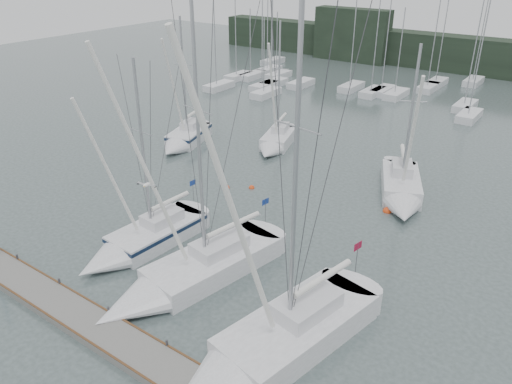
# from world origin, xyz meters

# --- Properties ---
(ground) EXTENTS (160.00, 160.00, 0.00)m
(ground) POSITION_xyz_m (0.00, 0.00, 0.00)
(ground) COLOR #414F4D
(ground) RESTS_ON ground
(dock) EXTENTS (24.00, 2.00, 0.40)m
(dock) POSITION_xyz_m (0.00, -5.00, 0.20)
(dock) COLOR slate
(dock) RESTS_ON ground
(far_treeline) EXTENTS (90.00, 4.00, 5.00)m
(far_treeline) POSITION_xyz_m (0.00, 62.00, 2.50)
(far_treeline) COLOR black
(far_treeline) RESTS_ON ground
(far_building_left) EXTENTS (12.00, 3.00, 8.00)m
(far_building_left) POSITION_xyz_m (-20.00, 60.00, 4.00)
(far_building_left) COLOR black
(far_building_left) RESTS_ON ground
(mast_forest) EXTENTS (54.81, 26.17, 14.30)m
(mast_forest) POSITION_xyz_m (-7.10, 43.40, 0.48)
(mast_forest) COLOR silver
(mast_forest) RESTS_ON ground
(sailboat_near_left) EXTENTS (3.34, 9.19, 12.38)m
(sailboat_near_left) POSITION_xyz_m (-5.44, 0.89, 0.56)
(sailboat_near_left) COLOR silver
(sailboat_near_left) RESTS_ON ground
(sailboat_near_center) EXTENTS (5.22, 11.76, 16.36)m
(sailboat_near_center) POSITION_xyz_m (-0.84, -0.38, 0.56)
(sailboat_near_center) COLOR silver
(sailboat_near_center) RESTS_ON ground
(sailboat_near_right) EXTENTS (5.58, 12.04, 17.97)m
(sailboat_near_right) POSITION_xyz_m (5.89, -2.29, 0.64)
(sailboat_near_right) COLOR silver
(sailboat_near_right) RESTS_ON ground
(sailboat_mid_a) EXTENTS (4.50, 7.64, 12.17)m
(sailboat_mid_a) POSITION_xyz_m (-15.39, 15.70, 0.61)
(sailboat_mid_a) COLOR silver
(sailboat_mid_a) RESTS_ON ground
(sailboat_mid_b) EXTENTS (4.32, 7.42, 11.82)m
(sailboat_mid_b) POSITION_xyz_m (-8.12, 20.04, 0.54)
(sailboat_mid_b) COLOR silver
(sailboat_mid_b) RESTS_ON ground
(sailboat_mid_c) EXTENTS (5.84, 8.86, 11.77)m
(sailboat_mid_c) POSITION_xyz_m (5.10, 16.68, 0.62)
(sailboat_mid_c) COLOR silver
(sailboat_mid_c) RESTS_ON ground
(buoy_a) EXTENTS (0.45, 0.45, 0.45)m
(buoy_a) POSITION_xyz_m (-4.99, 12.12, 0.00)
(buoy_a) COLOR #E54214
(buoy_a) RESTS_ON ground
(buoy_b) EXTENTS (0.63, 0.63, 0.63)m
(buoy_b) POSITION_xyz_m (4.94, 14.56, 0.00)
(buoy_b) COLOR #E54214
(buoy_b) RESTS_ON ground
(buoy_c) EXTENTS (0.53, 0.53, 0.53)m
(buoy_c) POSITION_xyz_m (-6.59, 10.99, 0.00)
(buoy_c) COLOR #E54214
(buoy_c) RESTS_ON ground
(seagull) EXTENTS (0.93, 0.44, 0.18)m
(seagull) POSITION_xyz_m (-0.62, -1.97, 6.94)
(seagull) COLOR white
(seagull) RESTS_ON ground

